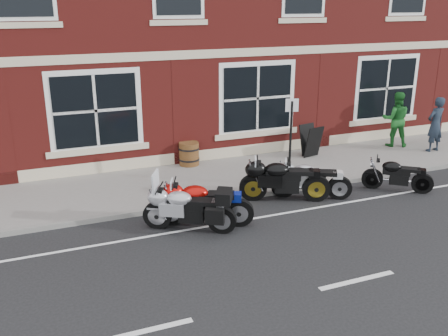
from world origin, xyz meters
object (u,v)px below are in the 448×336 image
Objects in this scene: a_board_sign at (311,141)px; parking_sign at (291,137)px; moto_touring_silver at (186,207)px; moto_sport_silver at (310,178)px; moto_naked_black at (396,174)px; barrel_planter at (189,154)px; moto_sport_black at (283,179)px; pedestrian_left at (435,124)px; pedestrian_right at (396,119)px; moto_sport_red at (203,202)px.

parking_sign is at bearing -144.72° from a_board_sign.
moto_touring_silver is 3.61m from moto_sport_silver.
barrel_planter is (-4.59, 3.85, -0.01)m from moto_naked_black.
pedestrian_left is at bearing -51.45° from moto_sport_black.
moto_sport_black is at bearing -144.35° from a_board_sign.
moto_touring_silver is 5.99m from moto_naked_black.
moto_sport_silver is 2.47m from moto_naked_black.
parking_sign reaches higher than moto_sport_black.
pedestrian_left is at bearing -26.35° from a_board_sign.
moto_touring_silver is 2.67× the size of barrel_planter.
pedestrian_right reaches higher than moto_sport_black.
parking_sign is at bearing 46.58° from moto_sport_silver.
pedestrian_left reaches higher than moto_sport_black.
moto_sport_red is 0.96× the size of moto_sport_black.
moto_sport_red reaches higher than moto_naked_black.
parking_sign reaches higher than barrel_planter.
pedestrian_right is at bearing -32.33° from moto_sport_silver.
a_board_sign is 3.05m from parking_sign.
moto_sport_red is 0.87× the size of parking_sign.
moto_touring_silver is 0.90× the size of moto_sport_red.
pedestrian_left reaches higher than a_board_sign.
pedestrian_left is at bearing 157.20° from pedestrian_right.
moto_sport_black is 1.20× the size of pedestrian_left.
moto_sport_silver reaches higher than moto_naked_black.
pedestrian_left reaches higher than moto_sport_red.
moto_sport_silver is at bearing 119.50° from moto_naked_black.
pedestrian_left is 4.22m from a_board_sign.
moto_touring_silver is 1.00× the size of moto_sport_silver.
moto_sport_black is at bearing 7.56° from pedestrian_left.
moto_sport_black is 6.80m from pedestrian_left.
pedestrian_right is 3.32m from a_board_sign.
moto_sport_silver is (3.13, 0.55, -0.04)m from moto_sport_red.
moto_sport_red is 8.85m from pedestrian_right.
parking_sign is (0.51, 0.60, 0.90)m from moto_sport_black.
moto_sport_red is 2.05× the size of a_board_sign.
moto_naked_black is 4.10m from pedestrian_left.
moto_touring_silver reaches higher than moto_sport_black.
a_board_sign is (4.87, 3.40, 0.05)m from moto_sport_red.
moto_naked_black is at bearing -75.25° from moto_sport_black.
moto_sport_silver is at bearing 10.21° from pedestrian_left.
moto_sport_silver is at bearing -55.89° from moto_sport_red.
moto_touring_silver is at bearing -158.73° from a_board_sign.
moto_sport_silver is 6.13m from pedestrian_left.
pedestrian_left is at bearing -11.46° from barrel_planter.
moto_sport_silver is 5.80m from pedestrian_right.
barrel_planter is (-3.91, 0.59, -0.16)m from a_board_sign.
pedestrian_left is (3.40, 2.23, 0.55)m from moto_naked_black.
parking_sign reaches higher than moto_sport_red.
barrel_planter is at bearing 10.55° from moto_sport_red.
moto_touring_silver is at bearing 128.94° from moto_sport_silver.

